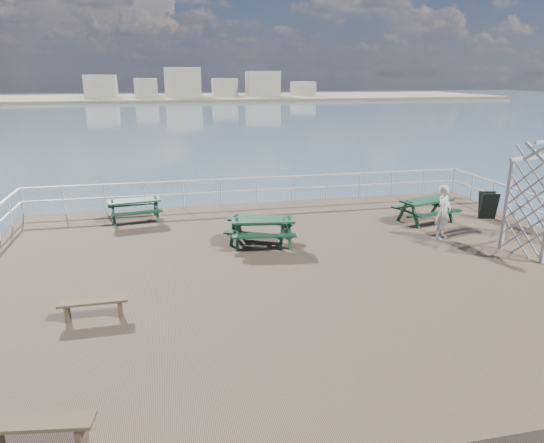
{
  "coord_description": "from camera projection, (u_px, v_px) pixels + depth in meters",
  "views": [
    {
      "loc": [
        -3.47,
        -12.01,
        5.08
      ],
      "look_at": [
        -0.71,
        0.72,
        1.1
      ],
      "focal_mm": 32.0,
      "sensor_mm": 36.0,
      "label": 1
    }
  ],
  "objects": [
    {
      "name": "ground",
      "position": [
        302.0,
        270.0,
        13.45
      ],
      "size": [
        18.0,
        14.0,
        0.3
      ],
      "primitive_type": "cube",
      "color": "brown",
      "rests_on": "ground"
    },
    {
      "name": "sea_backdrop",
      "position": [
        220.0,
        94.0,
        141.39
      ],
      "size": [
        300.0,
        300.0,
        9.2
      ],
      "color": "#3C5365",
      "rests_on": "ground"
    },
    {
      "name": "railing",
      "position": [
        279.0,
        211.0,
        15.54
      ],
      "size": [
        17.77,
        13.76,
        1.1
      ],
      "color": "silver",
      "rests_on": "ground"
    },
    {
      "name": "picnic_table_a",
      "position": [
        135.0,
        206.0,
        17.34
      ],
      "size": [
        1.98,
        1.68,
        0.87
      ],
      "rotation": [
        0.0,
        0.0,
        0.14
      ],
      "color": "#12311C",
      "rests_on": "ground"
    },
    {
      "name": "picnic_table_b",
      "position": [
        263.0,
        226.0,
        14.89
      ],
      "size": [
        2.11,
        1.79,
        0.93
      ],
      "rotation": [
        0.0,
        0.0,
        -0.14
      ],
      "color": "#12311C",
      "rests_on": "ground"
    },
    {
      "name": "picnic_table_c",
      "position": [
        426.0,
        206.0,
        17.2
      ],
      "size": [
        2.22,
        1.95,
        0.92
      ],
      "rotation": [
        0.0,
        0.0,
        0.25
      ],
      "color": "#12311C",
      "rests_on": "ground"
    },
    {
      "name": "picnic_table_d",
      "position": [
        260.0,
        225.0,
        15.07
      ],
      "size": [
        2.34,
        2.18,
        0.91
      ],
      "rotation": [
        0.0,
        0.0,
        -0.46
      ],
      "color": "#12311C",
      "rests_on": "ground"
    },
    {
      "name": "flat_bench_near",
      "position": [
        93.0,
        304.0,
        10.46
      ],
      "size": [
        1.45,
        0.36,
        0.42
      ],
      "rotation": [
        0.0,
        0.0,
        0.01
      ],
      "color": "brown",
      "rests_on": "ground"
    },
    {
      "name": "flat_bench_far",
      "position": [
        37.0,
        428.0,
        6.78
      ],
      "size": [
        1.61,
        0.6,
        0.45
      ],
      "rotation": [
        0.0,
        0.0,
        -0.15
      ],
      "color": "brown",
      "rests_on": "ground"
    },
    {
      "name": "sandwich_board",
      "position": [
        488.0,
        206.0,
        17.58
      ],
      "size": [
        0.7,
        0.58,
        1.0
      ],
      "rotation": [
        0.0,
        0.0,
        -0.23
      ],
      "color": "black",
      "rests_on": "ground"
    },
    {
      "name": "person",
      "position": [
        444.0,
        212.0,
        15.38
      ],
      "size": [
        0.76,
        0.71,
        1.74
      ],
      "primitive_type": "imported",
      "rotation": [
        0.0,
        0.0,
        0.62
      ],
      "color": "silver",
      "rests_on": "ground"
    }
  ]
}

